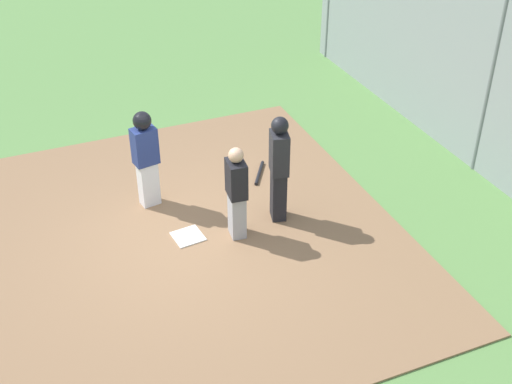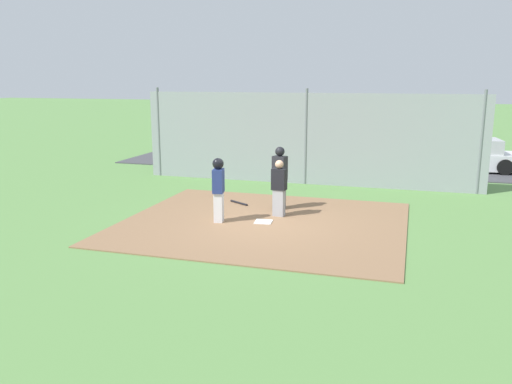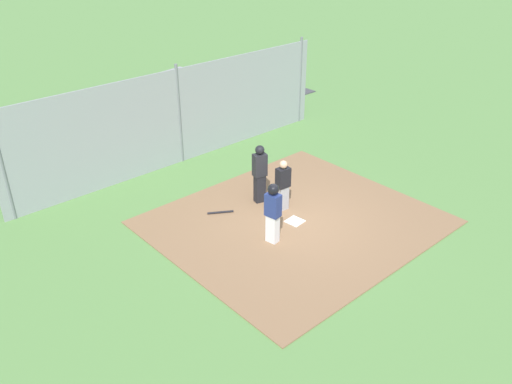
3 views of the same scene
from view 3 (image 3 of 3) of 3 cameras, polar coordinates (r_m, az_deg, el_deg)
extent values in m
plane|color=#5B8947|center=(14.90, 4.15, -3.25)|extent=(140.00, 140.00, 0.00)
cube|color=#896647|center=(14.90, 4.16, -3.20)|extent=(7.20, 6.40, 0.03)
cube|color=white|center=(14.88, 4.16, -3.12)|extent=(0.48, 0.48, 0.02)
cube|color=#9E9EA3|center=(15.28, 2.84, -0.62)|extent=(0.32, 0.25, 0.73)
cube|color=black|center=(14.98, 2.90, 1.56)|extent=(0.40, 0.30, 0.58)
sphere|color=tan|center=(14.80, 2.94, 2.94)|extent=(0.23, 0.23, 0.23)
cube|color=black|center=(15.63, 0.39, 0.38)|extent=(0.34, 0.29, 0.85)
cube|color=#232328|center=(15.29, 0.40, 2.90)|extent=(0.43, 0.34, 0.67)
sphere|color=black|center=(15.09, 0.41, 4.50)|extent=(0.27, 0.27, 0.27)
cube|color=silver|center=(13.83, 1.78, -3.90)|extent=(0.27, 0.33, 0.78)
cube|color=navy|center=(13.47, 1.82, -1.40)|extent=(0.32, 0.42, 0.61)
sphere|color=tan|center=(13.26, 1.85, 0.20)|extent=(0.24, 0.24, 0.24)
sphere|color=black|center=(13.25, 1.85, 0.28)|extent=(0.29, 0.29, 0.29)
cylinder|color=black|center=(15.25, -3.81, -2.17)|extent=(0.66, 0.45, 0.06)
cube|color=#93999E|center=(17.96, -8.15, 7.94)|extent=(12.00, 0.05, 3.20)
cylinder|color=slate|center=(21.43, 4.72, 11.75)|extent=(0.10, 0.10, 3.35)
cylinder|color=slate|center=(17.93, -8.17, 8.17)|extent=(0.10, 0.10, 3.35)
cylinder|color=slate|center=(15.78, -25.43, 2.65)|extent=(0.10, 0.10, 3.35)
cube|color=#424247|center=(22.33, -14.76, 7.11)|extent=(18.00, 5.20, 0.04)
cube|color=silver|center=(24.87, -3.06, 11.22)|extent=(4.34, 2.09, 0.64)
cube|color=silver|center=(24.80, -2.84, 12.62)|extent=(2.45, 1.78, 0.56)
cylinder|color=black|center=(23.42, -3.98, 9.82)|extent=(0.61, 0.24, 0.60)
cylinder|color=black|center=(24.63, -6.77, 10.64)|extent=(0.61, 0.24, 0.60)
cylinder|color=black|center=(25.28, 0.58, 11.30)|extent=(0.61, 0.24, 0.60)
cylinder|color=black|center=(26.40, -2.22, 12.04)|extent=(0.61, 0.24, 0.60)
cube|color=#B2B2B7|center=(23.96, -8.40, 10.27)|extent=(4.42, 2.37, 0.64)
cube|color=#97979C|center=(23.68, -8.77, 11.55)|extent=(2.54, 1.93, 0.56)
cylinder|color=black|center=(25.47, -7.49, 11.20)|extent=(0.62, 0.28, 0.60)
cylinder|color=black|center=(24.32, -4.62, 10.51)|extent=(0.62, 0.28, 0.60)
cylinder|color=black|center=(23.75, -12.22, 9.51)|extent=(0.62, 0.28, 0.60)
cylinder|color=black|center=(22.52, -9.39, 8.73)|extent=(0.62, 0.28, 0.60)
camera|label=1|loc=(18.54, 29.75, 20.64)|focal=47.50mm
camera|label=2|loc=(14.02, 60.26, -3.79)|focal=36.60mm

